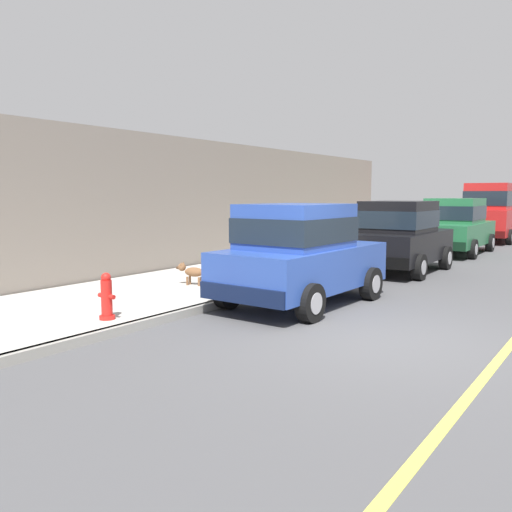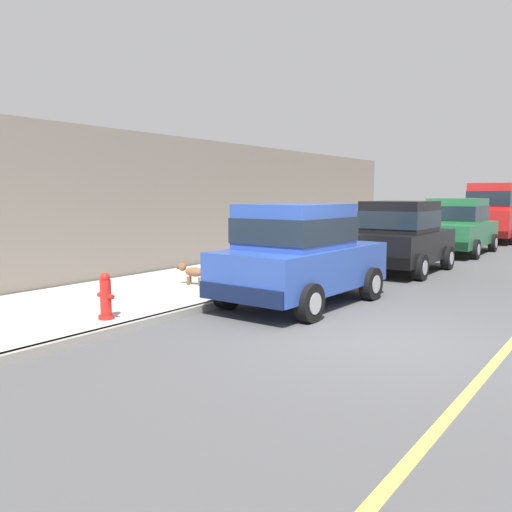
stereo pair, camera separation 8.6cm
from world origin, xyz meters
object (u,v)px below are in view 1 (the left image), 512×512
Objects in this scene: car_black_hatchback at (400,236)px; dog_brown at (191,271)px; car_blue_hatchback at (300,253)px; car_green_sedan at (455,225)px; car_red_van at (493,209)px; fire_hydrant at (107,298)px.

car_black_hatchback is 5.15× the size of dog_brown.
dog_brown is (-2.59, -5.27, -0.55)m from car_black_hatchback.
dog_brown is (-2.57, -0.14, -0.55)m from car_blue_hatchback.
car_green_sedan reaches higher than car_black_hatchback.
car_red_van reaches higher than car_black_hatchback.
car_blue_hatchback is at bearing 64.55° from fire_hydrant.
car_blue_hatchback is at bearing 3.12° from dog_brown.
car_blue_hatchback is 2.64m from dog_brown.
car_red_van reaches higher than dog_brown.
dog_brown is at bearing -98.57° from car_red_van.
car_green_sedan is 13.86m from fire_hydrant.
fire_hydrant is at bearing -96.23° from car_green_sedan.
car_blue_hatchback is 3.59m from fire_hydrant.
dog_brown is (-2.53, -16.80, -0.97)m from car_red_van.
car_blue_hatchback is at bearing -89.85° from car_red_van.
car_red_van reaches higher than car_blue_hatchback.
dog_brown is 3.24m from fire_hydrant.
car_green_sedan is 6.39× the size of fire_hydrant.
fire_hydrant is at bearing -100.49° from car_black_hatchback.
car_blue_hatchback is 10.56m from car_green_sedan.
car_black_hatchback is at bearing 79.51° from fire_hydrant.
car_blue_hatchback is at bearing -90.18° from car_black_hatchback.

